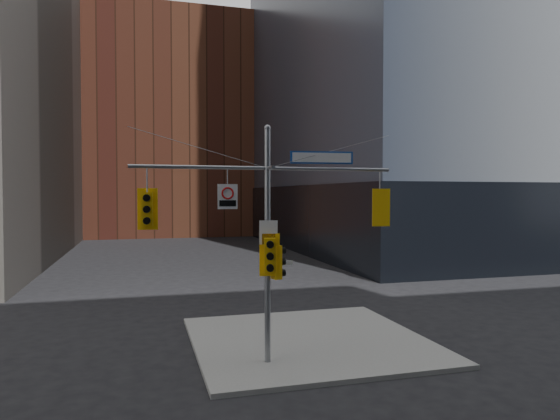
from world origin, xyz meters
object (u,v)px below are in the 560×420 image
traffic_light_pole_front (270,255)px  signal_assembly (268,221)px  traffic_light_east_arm (380,207)px  regulatory_sign_arm (228,196)px  street_sign_blade (322,158)px  traffic_light_pole_side (278,262)px  traffic_light_west_arm (147,209)px

traffic_light_pole_front → signal_assembly: bearing=102.2°
traffic_light_east_arm → regulatory_sign_arm: bearing=11.0°
traffic_light_pole_front → regulatory_sign_arm: 2.15m
regulatory_sign_arm → signal_assembly: bearing=3.1°
street_sign_blade → traffic_light_east_arm: bearing=6.6°
signal_assembly → traffic_light_pole_side: size_ratio=7.85×
signal_assembly → regulatory_sign_arm: signal_assembly is taller
traffic_light_east_arm → traffic_light_pole_side: size_ratio=1.17×
traffic_light_pole_front → regulatory_sign_arm: (-1.21, 0.25, 1.76)m
signal_assembly → traffic_light_pole_side: (0.32, 0.01, -1.25)m
traffic_light_west_arm → traffic_light_east_arm: 7.19m
traffic_light_west_arm → traffic_light_pole_side: (3.81, 0.00, -1.63)m
traffic_light_pole_side → regulatory_sign_arm: size_ratio=1.39×
street_sign_blade → regulatory_sign_arm: bearing=-172.9°
traffic_light_east_arm → traffic_light_pole_front: 3.96m
signal_assembly → street_sign_blade: signal_assembly is taller
traffic_light_pole_side → traffic_light_pole_front: bearing=121.1°
traffic_light_pole_front → street_sign_blade: 3.42m
signal_assembly → traffic_light_east_arm: (3.70, 0.00, 0.38)m
traffic_light_pole_front → street_sign_blade: bearing=20.9°
signal_assembly → traffic_light_pole_side: signal_assembly is taller
signal_assembly → traffic_light_west_arm: (-3.49, 0.01, 0.38)m
traffic_light_west_arm → traffic_light_east_arm: bearing=4.9°
traffic_light_pole_front → street_sign_blade: street_sign_blade is taller
traffic_light_pole_front → street_sign_blade: (1.73, 0.27, 2.94)m
traffic_light_west_arm → street_sign_blade: size_ratio=0.60×
traffic_light_west_arm → traffic_light_pole_side: 4.15m
traffic_light_west_arm → regulatory_sign_arm: (2.28, -0.03, 0.37)m
traffic_light_pole_side → regulatory_sign_arm: regulatory_sign_arm is taller
traffic_light_west_arm → street_sign_blade: street_sign_blade is taller
street_sign_blade → regulatory_sign_arm: (-2.94, -0.02, -1.18)m
traffic_light_pole_side → traffic_light_west_arm: bearing=79.9°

